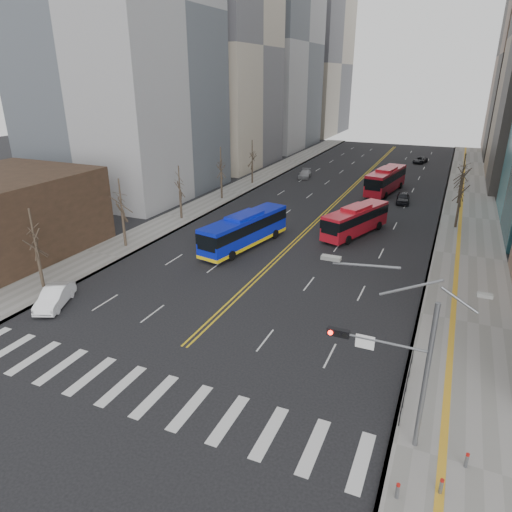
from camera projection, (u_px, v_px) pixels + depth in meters
ground at (138, 391)px, 26.51m from camera, size 220.00×220.00×0.00m
sidewalk_right at (469, 218)px, 58.22m from camera, size 7.00×130.00×0.15m
sidewalk_left at (231, 192)px, 70.91m from camera, size 5.00×130.00×0.15m
crosswalk at (138, 391)px, 26.51m from camera, size 26.70×4.00×0.01m
centerline at (351, 189)px, 73.28m from camera, size 0.55×100.00×0.01m
office_towers at (381, 30)px, 75.85m from camera, size 83.00×134.00×58.00m
signal_mast at (396, 357)px, 21.27m from camera, size 5.37×0.37×9.39m
pedestrian_railing at (407, 382)px, 25.97m from camera, size 0.06×6.06×1.02m
bollards at (436, 479)px, 20.09m from camera, size 2.87×3.17×0.78m
street_trees at (259, 180)px, 56.77m from camera, size 35.20×47.20×7.60m
blue_bus at (245, 229)px, 48.10m from camera, size 5.01×12.73×3.62m
red_bus_near at (356, 219)px, 51.72m from camera, size 5.74×10.81×3.37m
red_bus_far at (386, 179)px, 70.37m from camera, size 4.56×12.29×3.79m
car_white at (55, 297)px, 35.99m from camera, size 3.37×4.98×1.55m
car_dark_mid at (403, 198)px, 64.96m from camera, size 2.16×4.52×1.49m
car_silver at (305, 174)px, 80.91m from camera, size 2.70×4.95×1.36m
car_dark_far at (420, 160)px, 94.28m from camera, size 2.99×4.76×1.23m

